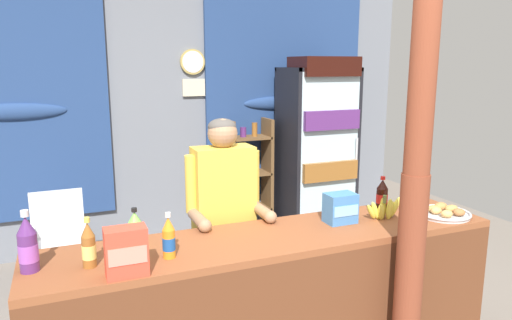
# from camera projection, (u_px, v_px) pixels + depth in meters

# --- Properties ---
(ground_plane) EXTENTS (7.76, 7.76, 0.00)m
(ground_plane) POSITION_uv_depth(u_px,v_px,m) (236.00, 316.00, 3.61)
(ground_plane) COLOR slate
(back_wall_curtained) EXTENTS (5.41, 0.22, 2.75)m
(back_wall_curtained) POSITION_uv_depth(u_px,v_px,m) (175.00, 112.00, 4.99)
(back_wall_curtained) COLOR slate
(back_wall_curtained) RESTS_ON ground
(stall_counter) EXTENTS (2.71, 0.57, 0.93)m
(stall_counter) POSITION_uv_depth(u_px,v_px,m) (284.00, 301.00, 2.68)
(stall_counter) COLOR brown
(stall_counter) RESTS_ON ground
(timber_post) EXTENTS (0.17, 0.15, 2.65)m
(timber_post) POSITION_uv_depth(u_px,v_px,m) (415.00, 184.00, 2.51)
(timber_post) COLOR brown
(timber_post) RESTS_ON ground
(drink_fridge) EXTENTS (0.76, 0.62, 1.98)m
(drink_fridge) POSITION_uv_depth(u_px,v_px,m) (318.00, 141.00, 5.14)
(drink_fridge) COLOR black
(drink_fridge) RESTS_ON ground
(bottle_shelf_rack) EXTENTS (0.48, 0.28, 1.32)m
(bottle_shelf_rack) POSITION_uv_depth(u_px,v_px,m) (249.00, 177.00, 5.18)
(bottle_shelf_rack) COLOR brown
(bottle_shelf_rack) RESTS_ON ground
(plastic_lawn_chair) EXTENTS (0.45, 0.45, 0.86)m
(plastic_lawn_chair) POSITION_uv_depth(u_px,v_px,m) (59.00, 237.00, 3.90)
(plastic_lawn_chair) COLOR silver
(plastic_lawn_chair) RESTS_ON ground
(shopkeeper) EXTENTS (0.50, 0.42, 1.56)m
(shopkeeper) POSITION_uv_depth(u_px,v_px,m) (224.00, 208.00, 3.07)
(shopkeeper) COLOR #28282D
(shopkeeper) RESTS_ON ground
(soda_bottle_grape_soda) EXTENTS (0.09, 0.09, 0.30)m
(soda_bottle_grape_soda) POSITION_uv_depth(u_px,v_px,m) (28.00, 246.00, 2.21)
(soda_bottle_grape_soda) COLOR #56286B
(soda_bottle_grape_soda) RESTS_ON stall_counter
(soda_bottle_orange_soda) EXTENTS (0.06, 0.06, 0.24)m
(soda_bottle_orange_soda) POSITION_uv_depth(u_px,v_px,m) (169.00, 239.00, 2.37)
(soda_bottle_orange_soda) COLOR orange
(soda_bottle_orange_soda) RESTS_ON stall_counter
(soda_bottle_lime_soda) EXTENTS (0.07, 0.07, 0.21)m
(soda_bottle_lime_soda) POSITION_uv_depth(u_px,v_px,m) (135.00, 230.00, 2.53)
(soda_bottle_lime_soda) COLOR #75C64C
(soda_bottle_lime_soda) RESTS_ON stall_counter
(soda_bottle_cola) EXTENTS (0.08, 0.08, 0.22)m
(soda_bottle_cola) POSITION_uv_depth(u_px,v_px,m) (382.00, 195.00, 3.20)
(soda_bottle_cola) COLOR black
(soda_bottle_cola) RESTS_ON stall_counter
(soda_bottle_iced_tea) EXTENTS (0.07, 0.07, 0.25)m
(soda_bottle_iced_tea) POSITION_uv_depth(u_px,v_px,m) (89.00, 246.00, 2.26)
(soda_bottle_iced_tea) COLOR brown
(soda_bottle_iced_tea) RESTS_ON stall_counter
(snack_box_biscuit) EXTENTS (0.19, 0.13, 0.18)m
(snack_box_biscuit) POSITION_uv_depth(u_px,v_px,m) (340.00, 208.00, 2.91)
(snack_box_biscuit) COLOR #3D75B7
(snack_box_biscuit) RESTS_ON stall_counter
(snack_box_crackers) EXTENTS (0.19, 0.11, 0.23)m
(snack_box_crackers) POSITION_uv_depth(u_px,v_px,m) (126.00, 252.00, 2.17)
(snack_box_crackers) COLOR #E5422D
(snack_box_crackers) RESTS_ON stall_counter
(pastry_tray) EXTENTS (0.34, 0.34, 0.07)m
(pastry_tray) POSITION_uv_depth(u_px,v_px,m) (444.00, 212.00, 3.05)
(pastry_tray) COLOR #BCBCC1
(pastry_tray) RESTS_ON stall_counter
(banana_bunch) EXTENTS (0.27, 0.06, 0.16)m
(banana_bunch) POSITION_uv_depth(u_px,v_px,m) (384.00, 209.00, 2.98)
(banana_bunch) COLOR #DBCC42
(banana_bunch) RESTS_ON stall_counter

